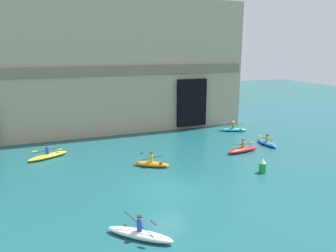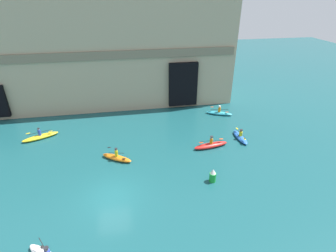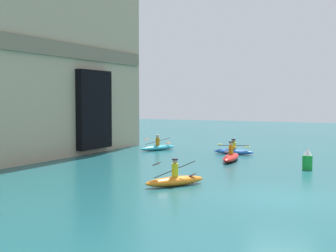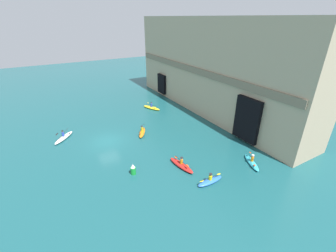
# 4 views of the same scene
# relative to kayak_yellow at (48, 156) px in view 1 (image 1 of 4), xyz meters

# --- Properties ---
(ground_plane) EXTENTS (120.00, 120.00, 0.00)m
(ground_plane) POSITION_rel_kayak_yellow_xyz_m (7.18, -9.79, -0.23)
(ground_plane) COLOR #195156
(cliff_bluff) EXTENTS (35.59, 6.52, 14.33)m
(cliff_bluff) POSITION_rel_kayak_yellow_xyz_m (4.69, 8.28, 6.91)
(cliff_bluff) COLOR tan
(cliff_bluff) RESTS_ON ground
(kayak_yellow) EXTENTS (3.49, 2.18, 1.18)m
(kayak_yellow) POSITION_rel_kayak_yellow_xyz_m (0.00, 0.00, 0.00)
(kayak_yellow) COLOR yellow
(kayak_yellow) RESTS_ON ground
(kayak_orange) EXTENTS (2.81, 2.13, 1.19)m
(kayak_orange) POSITION_rel_kayak_yellow_xyz_m (7.60, -5.15, 0.02)
(kayak_orange) COLOR orange
(kayak_orange) RESTS_ON ground
(kayak_red) EXTENTS (3.51, 1.27, 1.21)m
(kayak_red) POSITION_rel_kayak_yellow_xyz_m (16.46, -4.64, 0.03)
(kayak_red) COLOR red
(kayak_red) RESTS_ON ground
(kayak_cyan) EXTENTS (3.13, 1.93, 1.15)m
(kayak_cyan) POSITION_rel_kayak_yellow_xyz_m (19.76, 2.17, 0.01)
(kayak_cyan) COLOR #33B2C6
(kayak_cyan) RESTS_ON ground
(kayak_blue) EXTENTS (0.82, 2.83, 1.06)m
(kayak_blue) POSITION_rel_kayak_yellow_xyz_m (19.89, -3.63, -0.00)
(kayak_blue) COLOR blue
(kayak_blue) RESTS_ON ground
(kayak_white) EXTENTS (3.12, 2.91, 1.25)m
(kayak_white) POSITION_rel_kayak_yellow_xyz_m (3.87, -14.47, 0.02)
(kayak_white) COLOR white
(kayak_white) RESTS_ON ground
(marker_buoy) EXTENTS (0.53, 0.53, 1.15)m
(marker_buoy) POSITION_rel_kayak_yellow_xyz_m (15.00, -9.43, 0.31)
(marker_buoy) COLOR green
(marker_buoy) RESTS_ON ground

